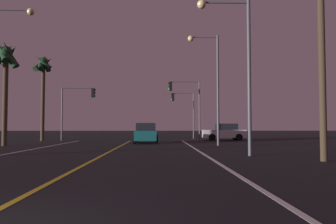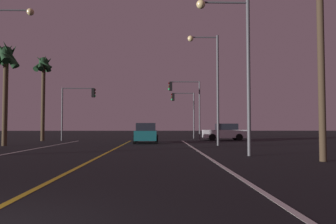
% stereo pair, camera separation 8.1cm
% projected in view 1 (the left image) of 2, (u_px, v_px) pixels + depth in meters
% --- Properties ---
extents(lane_edge_right, '(0.16, 34.15, 0.01)m').
position_uv_depth(lane_edge_right, '(209.00, 157.00, 14.97)').
color(lane_edge_right, silver).
rests_on(lane_edge_right, ground).
extents(lane_center_divider, '(0.16, 34.15, 0.01)m').
position_uv_depth(lane_center_divider, '(98.00, 158.00, 14.82)').
color(lane_center_divider, gold).
rests_on(lane_center_divider, ground).
extents(car_crossing_side, '(4.30, 2.02, 1.70)m').
position_uv_depth(car_crossing_side, '(224.00, 132.00, 33.37)').
color(car_crossing_side, black).
rests_on(car_crossing_side, ground).
extents(car_ahead_far, '(2.02, 4.30, 1.70)m').
position_uv_depth(car_ahead_far, '(146.00, 133.00, 27.82)').
color(car_ahead_far, black).
rests_on(car_ahead_far, ground).
extents(traffic_light_near_right, '(3.22, 0.36, 5.96)m').
position_uv_depth(traffic_light_near_right, '(185.00, 97.00, 32.72)').
color(traffic_light_near_right, '#4C4C51').
rests_on(traffic_light_near_right, ground).
extents(traffic_light_near_left, '(3.39, 0.36, 5.27)m').
position_uv_depth(traffic_light_near_left, '(78.00, 101.00, 32.39)').
color(traffic_light_near_left, '#4C4C51').
rests_on(traffic_light_near_left, ground).
extents(traffic_light_far_right, '(2.74, 0.36, 5.36)m').
position_uv_depth(traffic_light_far_right, '(183.00, 105.00, 38.20)').
color(traffic_light_far_right, '#4C4C51').
rests_on(traffic_light_far_right, ground).
extents(street_lamp_right_near, '(2.63, 0.44, 7.66)m').
position_uv_depth(street_lamp_right_near, '(236.00, 55.00, 15.91)').
color(street_lamp_right_near, '#4C4C51').
rests_on(street_lamp_right_near, ground).
extents(street_lamp_left_mid, '(2.34, 0.44, 8.74)m').
position_uv_depth(street_lamp_left_mid, '(4.00, 60.00, 19.89)').
color(street_lamp_left_mid, '#4C4C51').
rests_on(street_lamp_left_mid, ground).
extents(street_lamp_right_far, '(2.34, 0.44, 8.25)m').
position_uv_depth(street_lamp_right_far, '(211.00, 75.00, 24.29)').
color(street_lamp_right_far, '#4C4C51').
rests_on(street_lamp_right_far, ground).
extents(utility_pole_right, '(2.20, 0.28, 9.60)m').
position_uv_depth(utility_pole_right, '(321.00, 38.00, 13.49)').
color(utility_pole_right, '#423323').
rests_on(utility_pole_right, ground).
extents(palm_tree_left_mid, '(2.12, 2.07, 7.84)m').
position_uv_depth(palm_tree_left_mid, '(6.00, 62.00, 23.93)').
color(palm_tree_left_mid, '#473826').
rests_on(palm_tree_left_mid, ground).
extents(palm_tree_left_far, '(1.92, 2.20, 8.54)m').
position_uv_depth(palm_tree_left_far, '(43.00, 71.00, 31.89)').
color(palm_tree_left_far, '#473826').
rests_on(palm_tree_left_far, ground).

